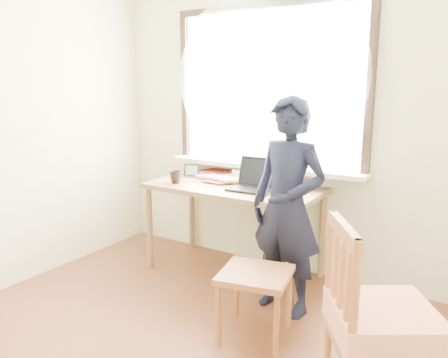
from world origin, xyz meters
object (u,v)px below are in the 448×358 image
Objects in this scene: desk at (234,195)px; side_chair at (379,325)px; laptop at (255,182)px; mug_white at (239,175)px; mug_dark at (176,177)px; work_chair at (255,282)px; person at (288,207)px.

side_chair is at bearing -38.19° from desk.
laptop reaches higher than desk.
mug_white is 0.13× the size of side_chair.
laptop is 3.31× the size of mug_dark.
laptop is 0.37× the size of side_chair.
mug_dark reaches higher than desk.
laptop is 1.74m from side_chair.
laptop reaches higher than mug_dark.
mug_white is at bearing 138.65° from side_chair.
laptop is 0.74× the size of work_chair.
desk is 0.27m from laptop.
work_chair is (0.69, -0.97, -0.47)m from mug_white.
laptop is 0.36m from mug_white.
mug_white reaches higher than desk.
work_chair is at bearing -27.74° from mug_dark.
desk is 0.95× the size of person.
mug_dark is 0.22× the size of work_chair.
desk is 1.91m from side_chair.
mug_white is at bearing 125.49° from work_chair.
side_chair is (1.27, -1.15, -0.31)m from laptop.
desk is 2.88× the size of work_chair.
person is at bearing -36.96° from mug_white.
mug_white is 2.09m from side_chair.
work_chair is at bearing -50.88° from desk.
work_chair is (0.63, -0.78, -0.33)m from desk.
laptop is 2.79× the size of mug_white.
work_chair is 0.59m from person.
person is at bearing -7.50° from mug_dark.
mug_white is at bearing 142.23° from laptop.
mug_white is at bearing 151.72° from person.
side_chair reaches higher than work_chair.
person is (0.43, -0.32, -0.07)m from laptop.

